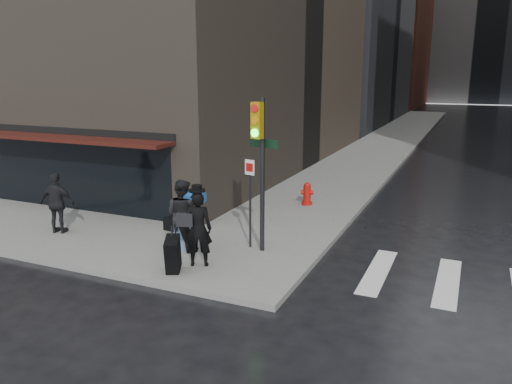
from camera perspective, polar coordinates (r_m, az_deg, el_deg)
ground at (r=12.76m, az=-2.90°, el=-8.18°), size 140.00×140.00×0.00m
sidewalk_left at (r=38.24m, az=15.62°, el=6.09°), size 4.00×50.00×0.15m
bldg_left_far at (r=75.32m, az=10.11°, el=19.69°), size 22.00×20.00×26.00m
storefront at (r=17.80m, az=-20.70°, el=3.31°), size 8.40×1.11×2.83m
man_overcoat at (r=11.98m, az=-7.24°, el=-4.65°), size 1.01×1.35×2.04m
man_jeans at (r=13.20m, az=-8.40°, el=-2.55°), size 1.33×0.84×1.88m
man_greycoat at (r=15.49m, az=-21.75°, el=-1.19°), size 1.11×0.66×1.77m
traffic_light at (r=12.53m, az=0.36°, el=4.31°), size 0.97×0.56×3.97m
fire_hydrant at (r=17.66m, az=5.85°, el=-0.30°), size 0.47×0.35×0.81m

